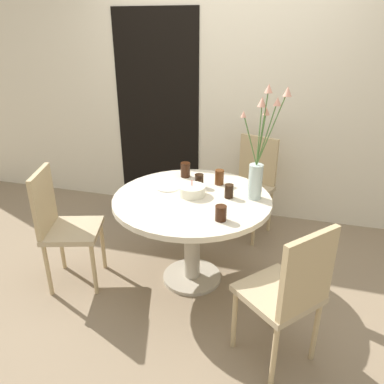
# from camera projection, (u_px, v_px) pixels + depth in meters

# --- Properties ---
(ground_plane) EXTENTS (16.00, 16.00, 0.00)m
(ground_plane) POSITION_uv_depth(u_px,v_px,m) (192.00, 278.00, 3.04)
(ground_plane) COLOR #89755B
(wall_back) EXTENTS (8.00, 0.05, 2.60)m
(wall_back) POSITION_uv_depth(u_px,v_px,m) (229.00, 90.00, 3.68)
(wall_back) COLOR beige
(wall_back) RESTS_ON ground_plane
(doorway_panel) EXTENTS (0.90, 0.01, 2.05)m
(doorway_panel) POSITION_uv_depth(u_px,v_px,m) (158.00, 114.00, 3.95)
(doorway_panel) COLOR black
(doorway_panel) RESTS_ON ground_plane
(dining_table) EXTENTS (1.16, 1.16, 0.72)m
(dining_table) POSITION_uv_depth(u_px,v_px,m) (192.00, 213.00, 2.80)
(dining_table) COLOR beige
(dining_table) RESTS_ON ground_plane
(chair_far_back) EXTENTS (0.51, 0.51, 0.94)m
(chair_far_back) POSITION_uv_depth(u_px,v_px,m) (252.00, 180.00, 3.55)
(chair_far_back) COLOR tan
(chair_far_back) RESTS_ON ground_plane
(chair_near_front) EXTENTS (0.50, 0.50, 0.94)m
(chair_near_front) POSITION_uv_depth(u_px,v_px,m) (61.00, 221.00, 2.80)
(chair_near_front) COLOR tan
(chair_near_front) RESTS_ON ground_plane
(chair_right_flank) EXTENTS (0.56, 0.56, 0.94)m
(chair_right_flank) POSITION_uv_depth(u_px,v_px,m) (289.00, 290.00, 2.07)
(chair_right_flank) COLOR tan
(chair_right_flank) RESTS_ON ground_plane
(birthday_cake) EXTENTS (0.20, 0.20, 0.12)m
(birthday_cake) POSITION_uv_depth(u_px,v_px,m) (192.00, 191.00, 2.76)
(birthday_cake) COLOR white
(birthday_cake) RESTS_ON dining_table
(flower_vase) EXTENTS (0.30, 0.24, 0.80)m
(flower_vase) POSITION_uv_depth(u_px,v_px,m) (259.00, 159.00, 2.62)
(flower_vase) COLOR #B2C6C1
(flower_vase) RESTS_ON dining_table
(side_plate) EXTENTS (0.20, 0.20, 0.01)m
(side_plate) POSITION_uv_depth(u_px,v_px,m) (168.00, 187.00, 2.90)
(side_plate) COLOR silver
(side_plate) RESTS_ON dining_table
(drink_glass_0) EXTENTS (0.07, 0.07, 0.10)m
(drink_glass_0) POSITION_uv_depth(u_px,v_px,m) (200.00, 181.00, 2.90)
(drink_glass_0) COLOR black
(drink_glass_0) RESTS_ON dining_table
(drink_glass_1) EXTENTS (0.06, 0.06, 0.10)m
(drink_glass_1) POSITION_uv_depth(u_px,v_px,m) (229.00, 191.00, 2.71)
(drink_glass_1) COLOR black
(drink_glass_1) RESTS_ON dining_table
(drink_glass_2) EXTENTS (0.08, 0.08, 0.10)m
(drink_glass_2) POSITION_uv_depth(u_px,v_px,m) (221.00, 213.00, 2.40)
(drink_glass_2) COLOR #33190C
(drink_glass_2) RESTS_ON dining_table
(drink_glass_3) EXTENTS (0.08, 0.08, 0.12)m
(drink_glass_3) POSITION_uv_depth(u_px,v_px,m) (185.00, 170.00, 3.09)
(drink_glass_3) COLOR #33190C
(drink_glass_3) RESTS_ON dining_table
(drink_glass_4) EXTENTS (0.07, 0.07, 0.12)m
(drink_glass_4) POSITION_uv_depth(u_px,v_px,m) (219.00, 177.00, 2.94)
(drink_glass_4) COLOR #51280F
(drink_glass_4) RESTS_ON dining_table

